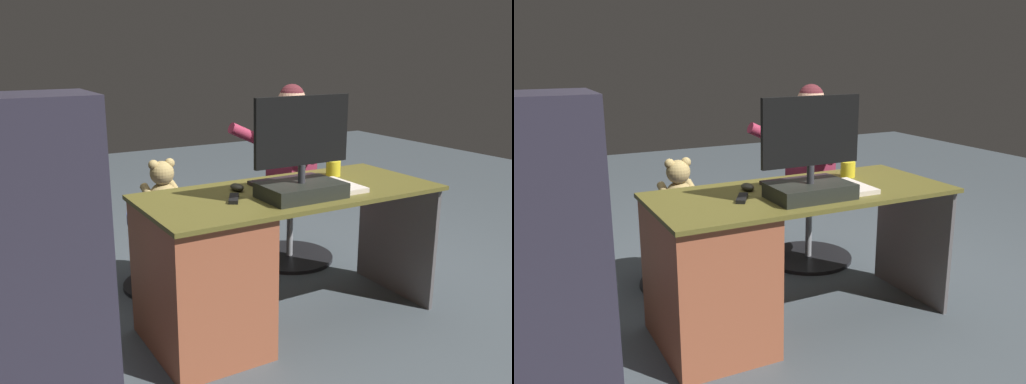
# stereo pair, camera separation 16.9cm
# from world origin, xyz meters

# --- Properties ---
(ground_plane) EXTENTS (10.00, 10.00, 0.00)m
(ground_plane) POSITION_xyz_m (0.00, 0.00, 0.00)
(ground_plane) COLOR #464F55
(desk) EXTENTS (1.54, 0.68, 0.72)m
(desk) POSITION_xyz_m (0.41, 0.32, 0.38)
(desk) COLOR brown
(desk) RESTS_ON ground_plane
(monitor) EXTENTS (0.52, 0.26, 0.49)m
(monitor) POSITION_xyz_m (0.03, 0.46, 0.87)
(monitor) COLOR black
(monitor) RESTS_ON desk
(keyboard) EXTENTS (0.42, 0.14, 0.02)m
(keyboard) POSITION_xyz_m (-0.08, 0.17, 0.73)
(keyboard) COLOR black
(keyboard) RESTS_ON desk
(computer_mouse) EXTENTS (0.06, 0.10, 0.04)m
(computer_mouse) POSITION_xyz_m (0.24, 0.19, 0.74)
(computer_mouse) COLOR #2F2E22
(computer_mouse) RESTS_ON desk
(cup) EXTENTS (0.08, 0.08, 0.09)m
(cup) POSITION_xyz_m (-0.39, 0.17, 0.76)
(cup) COLOR yellow
(cup) RESTS_ON desk
(tv_remote) EXTENTS (0.11, 0.15, 0.02)m
(tv_remote) POSITION_xyz_m (0.34, 0.35, 0.73)
(tv_remote) COLOR black
(tv_remote) RESTS_ON desk
(notebook_binder) EXTENTS (0.23, 0.30, 0.02)m
(notebook_binder) POSITION_xyz_m (-0.21, 0.41, 0.73)
(notebook_binder) COLOR beige
(notebook_binder) RESTS_ON desk
(office_chair_teddy) EXTENTS (0.53, 0.53, 0.48)m
(office_chair_teddy) POSITION_xyz_m (0.41, -0.43, 0.28)
(office_chair_teddy) COLOR black
(office_chair_teddy) RESTS_ON ground_plane
(teddy_bear) EXTENTS (0.22, 0.22, 0.32)m
(teddy_bear) POSITION_xyz_m (0.41, -0.44, 0.62)
(teddy_bear) COLOR tan
(teddy_bear) RESTS_ON office_chair_teddy
(visitor_chair) EXTENTS (0.60, 0.60, 0.48)m
(visitor_chair) POSITION_xyz_m (-0.50, -0.42, 0.26)
(visitor_chair) COLOR black
(visitor_chair) RESTS_ON ground_plane
(person) EXTENTS (0.52, 0.47, 1.20)m
(person) POSITION_xyz_m (-0.41, -0.42, 0.71)
(person) COLOR #982A44
(person) RESTS_ON ground_plane
(equipment_rack) EXTENTS (0.44, 0.36, 1.27)m
(equipment_rack) POSITION_xyz_m (1.23, 0.51, 0.63)
(equipment_rack) COLOR #2A2736
(equipment_rack) RESTS_ON ground_plane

